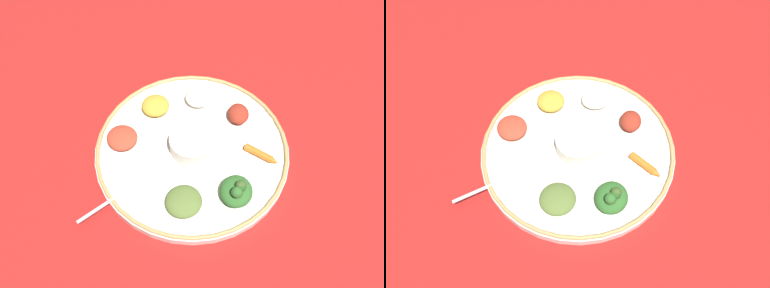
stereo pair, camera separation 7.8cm
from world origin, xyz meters
TOP-DOWN VIEW (x-y plane):
  - ground_plane at (0.00, 0.00)m, footprint 2.40×2.40m
  - platter at (0.00, 0.00)m, footprint 0.39×0.39m
  - platter_rim at (0.00, 0.00)m, footprint 0.39×0.39m
  - center_bowl at (0.00, 0.00)m, footprint 0.09×0.09m
  - spoon at (0.07, 0.12)m, footprint 0.10×0.16m
  - greens_pile at (-0.12, 0.07)m, footprint 0.07×0.08m
  - carrot_near_spoon at (-0.13, -0.03)m, footprint 0.07×0.03m
  - mound_berbere_red at (0.14, 0.04)m, footprint 0.08×0.08m
  - mound_beet at (-0.06, -0.11)m, footprint 0.06×0.06m
  - mound_lentil_yellow at (0.11, -0.06)m, footprint 0.08×0.08m
  - mound_collards at (-0.03, 0.12)m, footprint 0.09×0.09m
  - mound_rice_white at (0.03, -0.12)m, footprint 0.08×0.08m

SIDE VIEW (x-z plane):
  - ground_plane at x=0.00m, z-range 0.00..0.00m
  - platter at x=0.00m, z-range 0.00..0.02m
  - platter_rim at x=0.00m, z-range 0.02..0.03m
  - spoon at x=0.07m, z-range 0.02..0.03m
  - carrot_near_spoon at x=-0.13m, z-range 0.02..0.03m
  - mound_berbere_red at x=0.14m, z-range 0.02..0.04m
  - mound_collards at x=-0.03m, z-range 0.02..0.04m
  - mound_rice_white at x=0.03m, z-range 0.02..0.04m
  - mound_lentil_yellow at x=0.11m, z-range 0.02..0.04m
  - mound_beet at x=-0.06m, z-range 0.02..0.05m
  - greens_pile at x=-0.12m, z-range 0.01..0.06m
  - center_bowl at x=0.00m, z-range 0.02..0.05m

